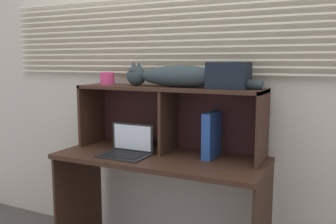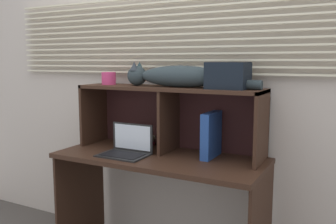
# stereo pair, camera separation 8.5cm
# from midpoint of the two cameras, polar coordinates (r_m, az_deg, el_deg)

# --- Properties ---
(back_panel_with_blinds) EXTENTS (4.40, 0.08, 2.50)m
(back_panel_with_blinds) POSITION_cam_midpoint_polar(r_m,az_deg,el_deg) (2.55, 1.00, 5.78)
(back_panel_with_blinds) COLOR beige
(back_panel_with_blinds) RESTS_ON ground
(desk) EXTENTS (1.34, 0.56, 0.76)m
(desk) POSITION_cam_midpoint_polar(r_m,az_deg,el_deg) (2.38, -2.33, -10.44)
(desk) COLOR #382217
(desk) RESTS_ON ground
(hutch_shelf_unit) EXTENTS (1.25, 0.30, 0.43)m
(hutch_shelf_unit) POSITION_cam_midpoint_polar(r_m,az_deg,el_deg) (2.42, -0.67, 0.87)
(hutch_shelf_unit) COLOR #382217
(hutch_shelf_unit) RESTS_ON desk
(cat) EXTENTS (0.91, 0.16, 0.16)m
(cat) POSITION_cam_midpoint_polar(r_m,az_deg,el_deg) (2.35, 0.16, 5.58)
(cat) COLOR #2C383C
(cat) RESTS_ON hutch_shelf_unit
(laptop) EXTENTS (0.30, 0.22, 0.19)m
(laptop) POSITION_cam_midpoint_polar(r_m,az_deg,el_deg) (2.37, -7.47, -5.75)
(laptop) COLOR black
(laptop) RESTS_ON desk
(binder_upright) EXTENTS (0.05, 0.23, 0.28)m
(binder_upright) POSITION_cam_midpoint_polar(r_m,az_deg,el_deg) (2.30, 5.80, -3.53)
(binder_upright) COLOR #234792
(binder_upright) RESTS_ON desk
(book_stack) EXTENTS (0.18, 0.21, 0.07)m
(book_stack) POSITION_cam_midpoint_polar(r_m,az_deg,el_deg) (2.55, -5.90, -4.78)
(book_stack) COLOR maroon
(book_stack) RESTS_ON desk
(small_basket) EXTENTS (0.10, 0.10, 0.09)m
(small_basket) POSITION_cam_midpoint_polar(r_m,az_deg,el_deg) (2.62, -10.37, 5.16)
(small_basket) COLOR #D83D76
(small_basket) RESTS_ON hutch_shelf_unit
(storage_box) EXTENTS (0.24, 0.19, 0.16)m
(storage_box) POSITION_cam_midpoint_polar(r_m,az_deg,el_deg) (2.22, 8.39, 5.66)
(storage_box) COLOR black
(storage_box) RESTS_ON hutch_shelf_unit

